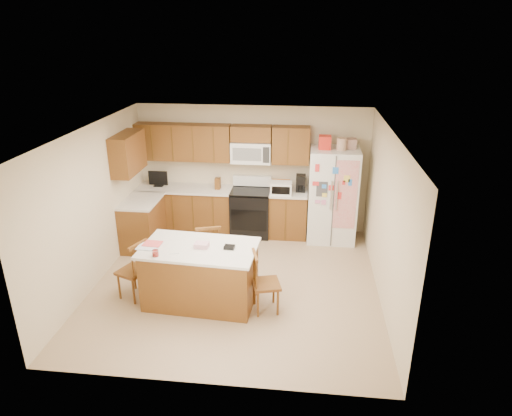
# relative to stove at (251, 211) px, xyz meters

# --- Properties ---
(ground) EXTENTS (4.50, 4.50, 0.00)m
(ground) POSITION_rel_stove_xyz_m (0.00, -1.94, -0.47)
(ground) COLOR tan
(ground) RESTS_ON ground
(room_shell) EXTENTS (4.60, 4.60, 2.52)m
(room_shell) POSITION_rel_stove_xyz_m (0.00, -1.94, 0.97)
(room_shell) COLOR beige
(room_shell) RESTS_ON ground
(cabinetry) EXTENTS (3.36, 1.56, 2.15)m
(cabinetry) POSITION_rel_stove_xyz_m (-0.98, -0.15, 0.44)
(cabinetry) COLOR brown
(cabinetry) RESTS_ON ground
(stove) EXTENTS (0.76, 0.65, 1.13)m
(stove) POSITION_rel_stove_xyz_m (0.00, 0.00, 0.00)
(stove) COLOR black
(stove) RESTS_ON ground
(refrigerator) EXTENTS (0.90, 0.79, 2.04)m
(refrigerator) POSITION_rel_stove_xyz_m (1.57, -0.06, 0.45)
(refrigerator) COLOR white
(refrigerator) RESTS_ON ground
(island) EXTENTS (1.75, 1.08, 1.00)m
(island) POSITION_rel_stove_xyz_m (-0.45, -2.49, -0.01)
(island) COLOR brown
(island) RESTS_ON ground
(windsor_chair_left) EXTENTS (0.52, 0.53, 0.95)m
(windsor_chair_left) POSITION_rel_stove_xyz_m (-1.48, -2.49, -0.03)
(windsor_chair_left) COLOR brown
(windsor_chair_left) RESTS_ON ground
(windsor_chair_back) EXTENTS (0.51, 0.50, 0.97)m
(windsor_chair_back) POSITION_rel_stove_xyz_m (-0.48, -1.77, -0.02)
(windsor_chair_back) COLOR brown
(windsor_chair_back) RESTS_ON ground
(windsor_chair_right) EXTENTS (0.47, 0.49, 0.93)m
(windsor_chair_right) POSITION_rel_stove_xyz_m (0.52, -2.62, -0.03)
(windsor_chair_right) COLOR brown
(windsor_chair_right) RESTS_ON ground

